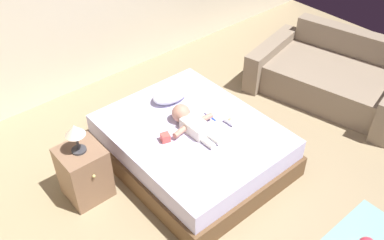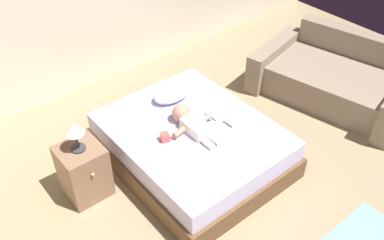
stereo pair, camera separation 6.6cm
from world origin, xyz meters
TOP-DOWN VIEW (x-y plane):
  - ground_plane at (0.00, 0.00)m, footprint 8.00×8.00m
  - bed at (-0.06, 1.00)m, footprint 1.45×1.77m
  - pillow at (0.08, 1.50)m, footprint 0.43×0.27m
  - baby at (-0.06, 1.01)m, footprint 0.48×0.62m
  - toothbrush at (0.19, 1.01)m, footprint 0.01×0.16m
  - couch at (2.08, 0.81)m, footprint 1.50×2.00m
  - nightstand at (-1.10, 1.31)m, footprint 0.39×0.42m
  - lamp at (-1.10, 1.31)m, footprint 0.18×0.18m
  - toy_block at (-0.37, 1.02)m, footprint 0.10×0.10m
  - baby_bottle at (0.27, 0.80)m, footprint 0.06×0.11m

SIDE VIEW (x-z plane):
  - ground_plane at x=0.00m, z-range 0.00..0.00m
  - bed at x=-0.06m, z-range 0.00..0.44m
  - couch at x=2.08m, z-range -0.11..0.59m
  - nightstand at x=-1.10m, z-range 0.00..0.55m
  - toothbrush at x=0.19m, z-range 0.44..0.47m
  - baby_bottle at x=0.27m, z-range 0.44..0.52m
  - toy_block at x=-0.37m, z-range 0.45..0.53m
  - pillow at x=0.08m, z-range 0.45..0.58m
  - baby at x=-0.06m, z-range 0.42..0.61m
  - lamp at x=-1.10m, z-range 0.62..0.92m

